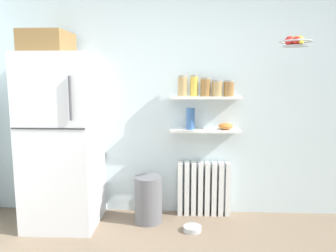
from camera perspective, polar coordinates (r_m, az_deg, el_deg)
The scene contains 15 objects.
back_wall at distance 3.68m, azimuth 2.75°, elevation 4.86°, with size 7.04×0.10×2.60m, color silver.
refrigerator at distance 3.55m, azimuth -17.85°, elevation -1.70°, with size 0.71×0.73×1.97m.
radiator at distance 3.75m, azimuth 6.27°, elevation -10.72°, with size 0.58×0.12×0.60m.
wall_shelf_lower at distance 3.56m, azimuth 6.46°, elevation -0.76°, with size 0.75×0.22×0.03m, color white.
wall_shelf_upper at distance 3.52m, azimuth 6.56°, elevation 4.94°, with size 0.75×0.22×0.03m, color white.
storage_jar_0 at distance 3.51m, azimuth 2.59°, elevation 6.96°, with size 0.10×0.10×0.22m.
storage_jar_1 at distance 3.51m, azimuth 4.60°, elevation 6.98°, with size 0.08×0.08×0.23m.
storage_jar_2 at distance 3.52m, azimuth 6.59°, elevation 6.73°, with size 0.11×0.11×0.20m.
storage_jar_3 at distance 3.53m, azimuth 8.57°, elevation 6.47°, with size 0.12×0.12×0.17m.
storage_jar_4 at distance 3.54m, azimuth 10.54°, elevation 6.42°, with size 0.11×0.11×0.17m.
vase at distance 3.54m, azimuth 3.98°, elevation 1.28°, with size 0.09×0.09×0.23m, color #38609E.
shelf_bowl at distance 3.58m, azimuth 10.03°, elevation -0.03°, with size 0.16×0.16×0.07m, color orange.
trash_bin at distance 3.57m, azimuth -3.37°, elevation -12.57°, with size 0.29×0.29×0.50m, color slate.
pet_food_bowl at distance 3.46m, azimuth 4.32°, elevation -17.32°, with size 0.18×0.18×0.05m, color #B7B7BC.
hanging_fruit_basket at distance 3.26m, azimuth 21.31°, elevation 13.46°, with size 0.29×0.29×0.10m.
Camera 1 is at (-0.00, -1.62, 1.52)m, focal length 35.16 mm.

